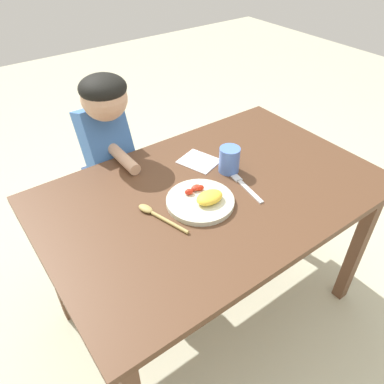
% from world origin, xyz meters
% --- Properties ---
extents(ground_plane, '(8.00, 8.00, 0.00)m').
position_xyz_m(ground_plane, '(0.00, 0.00, 0.00)').
color(ground_plane, beige).
extents(dining_table, '(1.27, 0.82, 0.72)m').
position_xyz_m(dining_table, '(0.00, 0.00, 0.63)').
color(dining_table, brown).
rests_on(dining_table, ground_plane).
extents(plate, '(0.24, 0.24, 0.05)m').
position_xyz_m(plate, '(-0.08, -0.04, 0.73)').
color(plate, beige).
rests_on(plate, dining_table).
extents(fork, '(0.05, 0.23, 0.01)m').
position_xyz_m(fork, '(0.11, -0.06, 0.72)').
color(fork, silver).
rests_on(fork, dining_table).
extents(spoon, '(0.08, 0.22, 0.02)m').
position_xyz_m(spoon, '(-0.25, 0.00, 0.72)').
color(spoon, tan).
rests_on(spoon, dining_table).
extents(drinking_cup, '(0.08, 0.08, 0.10)m').
position_xyz_m(drinking_cup, '(0.13, 0.06, 0.77)').
color(drinking_cup, '#537DDA').
rests_on(drinking_cup, dining_table).
extents(person, '(0.19, 0.39, 1.06)m').
position_xyz_m(person, '(-0.19, 0.52, 0.60)').
color(person, '#364A6F').
rests_on(person, ground_plane).
extents(napkin, '(0.17, 0.18, 0.00)m').
position_xyz_m(napkin, '(0.07, 0.18, 0.72)').
color(napkin, white).
rests_on(napkin, dining_table).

